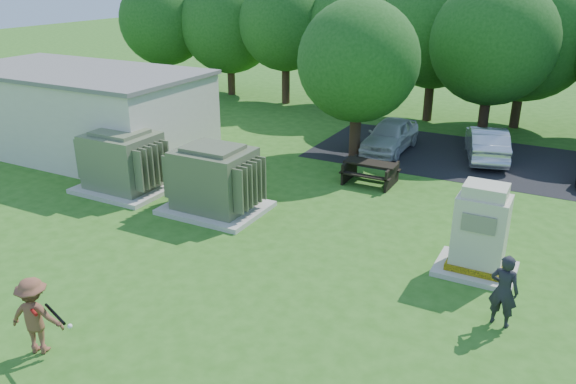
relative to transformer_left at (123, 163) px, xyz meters
The scene contains 13 objects.
ground 7.96m from the transformer_left, 34.70° to the right, with size 120.00×120.00×0.00m, color #2D6619.
service_building 5.19m from the transformer_left, 150.95° to the left, with size 10.00×5.00×3.20m, color beige.
service_building_roof 5.64m from the transformer_left, 150.95° to the left, with size 10.20×5.20×0.15m, color slate.
transformer_left is the anchor object (origin of this frame).
transformer_right 3.70m from the transformer_left, ahead, with size 3.00×2.40×2.07m.
generator_cabinet 11.55m from the transformer_left, ahead, with size 1.88×1.54×2.30m.
picnic_table 8.41m from the transformer_left, 32.40° to the left, with size 1.80×1.35×0.77m.
batter 8.67m from the transformer_left, 57.55° to the right, with size 1.03×0.59×1.59m, color brown.
person_by_generator 12.62m from the transformer_left, ahead, with size 0.59×0.39×1.62m, color black.
car_white 10.68m from the transformer_left, 52.68° to the left, with size 1.54×3.84×1.31m, color silver.
car_silver_a 13.71m from the transformer_left, 42.19° to the left, with size 1.37×3.93×1.30m, color silver.
batting_equipment 9.07m from the transformer_left, 54.52° to the right, with size 0.99×0.38×0.15m.
tree_row 16.56m from the transformer_left, 59.50° to the left, with size 41.30×13.30×7.30m.
Camera 1 is at (6.68, -8.57, 6.94)m, focal length 35.00 mm.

